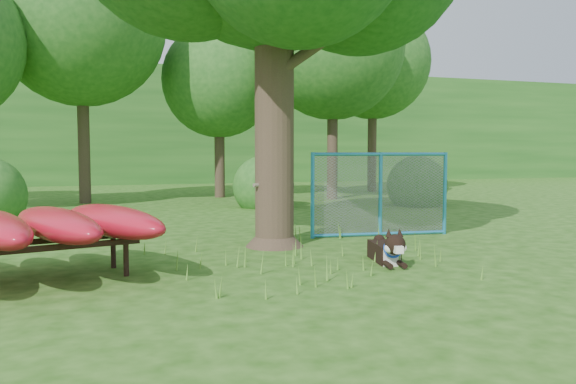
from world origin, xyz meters
name	(u,v)px	position (x,y,z in m)	size (l,w,h in m)	color
ground	(302,276)	(0.00, 0.00, 0.00)	(80.00, 80.00, 0.00)	#204E0F
wooden_post	(263,209)	(0.09, 2.22, 0.66)	(0.34, 0.14, 1.24)	#635B4A
kayak_rack	(26,227)	(-3.32, 0.70, 0.69)	(3.51, 3.14, 0.90)	black
husky_dog	(388,250)	(1.43, 0.36, 0.20)	(0.49, 1.23, 0.56)	black
fence_section	(380,194)	(2.56, 2.78, 0.80)	(2.72, 0.36, 2.66)	#2A8BC5
wildflower_clump	(384,246)	(1.53, 0.66, 0.20)	(0.12, 0.12, 0.25)	#5E9831
bg_tree_b	(81,22)	(-3.00, 12.00, 5.61)	(5.20, 5.20, 8.22)	#392A1F
bg_tree_c	(219,81)	(1.50, 13.00, 4.11)	(4.00, 4.00, 6.12)	#392A1F
bg_tree_d	(333,49)	(5.00, 11.00, 5.08)	(4.80, 4.80, 7.50)	#392A1F
bg_tree_e	(373,62)	(8.00, 14.00, 5.23)	(4.60, 4.60, 7.55)	#392A1F
shrub_right	(417,206)	(6.50, 8.00, 0.00)	(1.80, 1.80, 1.80)	#245D1E
shrub_mid	(264,207)	(2.00, 9.00, 0.00)	(1.80, 1.80, 1.80)	#245D1E
wooded_hillside	(146,129)	(0.00, 28.00, 3.00)	(80.00, 12.00, 6.00)	#245D1E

